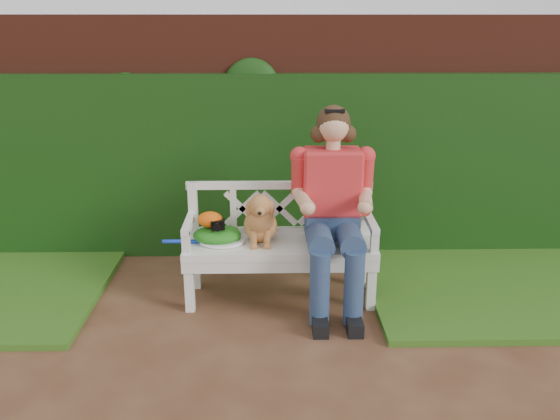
{
  "coord_description": "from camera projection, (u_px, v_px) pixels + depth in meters",
  "views": [
    {
      "loc": [
        0.28,
        -3.68,
        2.16
      ],
      "look_at": [
        0.37,
        0.69,
        0.75
      ],
      "focal_mm": 38.0,
      "sensor_mm": 36.0,
      "label": 1
    }
  ],
  "objects": [
    {
      "name": "green_bag",
      "position": [
        217.0,
        235.0,
        4.66
      ],
      "size": [
        0.39,
        0.3,
        0.13
      ],
      "primitive_type": null,
      "rotation": [
        0.0,
        0.0,
        -0.03
      ],
      "color": "green",
      "rests_on": "garden_bench"
    },
    {
      "name": "grass_right",
      "position": [
        517.0,
        282.0,
        5.05
      ],
      "size": [
        2.6,
        2.0,
        0.05
      ],
      "primitive_type": "cube",
      "color": "#1F4D0F",
      "rests_on": "ground"
    },
    {
      "name": "baseball_glove",
      "position": [
        210.0,
        219.0,
        4.62
      ],
      "size": [
        0.2,
        0.15,
        0.12
      ],
      "primitive_type": "ellipsoid",
      "rotation": [
        0.0,
        0.0,
        0.03
      ],
      "color": "#E2580B",
      "rests_on": "green_bag"
    },
    {
      "name": "brick_wall",
      "position": [
        239.0,
        136.0,
        5.63
      ],
      "size": [
        10.0,
        0.3,
        2.2
      ],
      "primitive_type": "cube",
      "color": "maroon",
      "rests_on": "ground"
    },
    {
      "name": "dog",
      "position": [
        260.0,
        217.0,
        4.61
      ],
      "size": [
        0.38,
        0.45,
        0.43
      ],
      "primitive_type": null,
      "rotation": [
        0.0,
        0.0,
        0.3
      ],
      "color": "#AF5C2C",
      "rests_on": "garden_bench"
    },
    {
      "name": "camera_item",
      "position": [
        218.0,
        224.0,
        4.59
      ],
      "size": [
        0.11,
        0.09,
        0.07
      ],
      "primitive_type": "cube",
      "rotation": [
        0.0,
        0.0,
        0.08
      ],
      "color": "black",
      "rests_on": "green_bag"
    },
    {
      "name": "tennis_racket",
      "position": [
        218.0,
        241.0,
        4.65
      ],
      "size": [
        0.71,
        0.39,
        0.03
      ],
      "primitive_type": null,
      "rotation": [
        0.0,
        0.0,
        -0.16
      ],
      "color": "silver",
      "rests_on": "garden_bench"
    },
    {
      "name": "ground",
      "position": [
        230.0,
        342.0,
        4.16
      ],
      "size": [
        60.0,
        60.0,
        0.0
      ],
      "primitive_type": "plane",
      "color": "#4C291A"
    },
    {
      "name": "ivy_hedge",
      "position": [
        239.0,
        167.0,
        5.5
      ],
      "size": [
        10.0,
        0.18,
        1.7
      ],
      "primitive_type": "cube",
      "color": "#12340C",
      "rests_on": "ground"
    },
    {
      "name": "seated_woman",
      "position": [
        332.0,
        204.0,
        4.56
      ],
      "size": [
        0.75,
        0.95,
        1.6
      ],
      "primitive_type": null,
      "rotation": [
        0.0,
        0.0,
        0.08
      ],
      "color": "#E34873",
      "rests_on": "ground"
    },
    {
      "name": "garden_bench",
      "position": [
        280.0,
        270.0,
        4.74
      ],
      "size": [
        1.64,
        0.78,
        0.48
      ],
      "primitive_type": null,
      "rotation": [
        0.0,
        0.0,
        -0.12
      ],
      "color": "white",
      "rests_on": "ground"
    }
  ]
}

